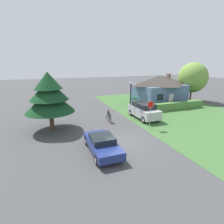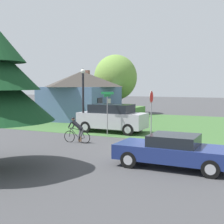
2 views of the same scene
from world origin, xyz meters
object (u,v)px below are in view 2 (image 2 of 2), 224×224
Objects in this scene: street_name_sign at (107,106)px; deciduous_tree_right at (116,77)px; cottage_house at (82,94)px; street_lamp at (83,94)px; stop_sign at (151,104)px; sedan_left_lane at (174,151)px; cyclist at (77,131)px; parked_suv_right at (112,118)px.

street_name_sign is 15.95m from deciduous_tree_right.
cottage_house reaches higher than street_lamp.
stop_sign is at bearing -147.57° from deciduous_tree_right.
cyclist is at bearing -24.13° from sedan_left_lane.
deciduous_tree_right is (17.55, 5.76, 3.45)m from cyclist.
street_name_sign is at bearing -101.35° from cyclist.
sedan_left_lane is 1.04× the size of street_lamp.
sedan_left_lane is 1.57× the size of stop_sign.
deciduous_tree_right is (6.23, -0.73, 1.76)m from cottage_house.
cyclist is 0.58× the size of street_name_sign.
cyclist is 3.29m from street_name_sign.
sedan_left_lane is (-14.20, -12.82, -1.73)m from cottage_house.
sedan_left_lane is 10.46m from street_lamp.
deciduous_tree_right is (14.02, 4.07, 1.52)m from street_lamp.
cyclist is 4.85m from stop_sign.
parked_suv_right is (4.47, -0.08, 0.30)m from cyclist.
stop_sign is at bearing -93.53° from street_lamp.
street_name_sign is (-1.46, -0.35, 0.96)m from parked_suv_right.
street_name_sign is (-0.51, -2.12, -0.68)m from street_lamp.
stop_sign is at bearing -86.02° from street_name_sign.
sedan_left_lane is at bearing 130.11° from parked_suv_right.
parked_suv_right is at bearing -155.95° from deciduous_tree_right.
cyclist is at bearing 171.88° from street_name_sign.
parked_suv_right is (7.35, 6.25, 0.33)m from sedan_left_lane.
stop_sign reaches higher than parked_suv_right.
cottage_house reaches higher than sedan_left_lane.
street_lamp reaches higher than stop_sign.
sedan_left_lane is 0.69× the size of deciduous_tree_right.
sedan_left_lane is at bearing -128.62° from street_lamp.
street_lamp reaches higher than sedan_left_lane.
stop_sign is 0.66× the size of street_lamp.
parked_suv_right is at bearing -94.22° from cyclist.
stop_sign is 1.03× the size of street_name_sign.
stop_sign is 5.08m from street_lamp.
deciduous_tree_right is (14.54, 6.19, 2.19)m from street_name_sign.
parked_suv_right is at bearing -141.38° from cottage_house.
cottage_house is 6.52m from deciduous_tree_right.
cottage_house is 1.33× the size of deciduous_tree_right.
cottage_house is at bearing -63.40° from cyclist.
parked_suv_right is 0.70× the size of deciduous_tree_right.
cottage_house is 19.21m from sedan_left_lane.
deciduous_tree_right reaches higher than sedan_left_lane.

